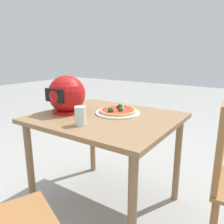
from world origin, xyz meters
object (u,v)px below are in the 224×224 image
(dining_table, at_px, (106,129))
(pizza, at_px, (118,110))
(motorcycle_helmet, at_px, (67,95))
(drinking_glass, at_px, (80,116))

(dining_table, bearing_deg, pizza, -109.81)
(motorcycle_helmet, distance_m, drinking_glass, 0.35)
(dining_table, xyz_separation_m, pizza, (-0.03, -0.10, 0.12))
(pizza, xyz_separation_m, motorcycle_helmet, (0.33, 0.17, 0.10))
(dining_table, relative_size, pizza, 3.54)
(motorcycle_helmet, relative_size, drinking_glass, 2.35)
(pizza, bearing_deg, motorcycle_helmet, 27.34)
(dining_table, distance_m, pizza, 0.16)
(drinking_glass, bearing_deg, motorcycle_helmet, -31.84)
(dining_table, height_order, drinking_glass, drinking_glass)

